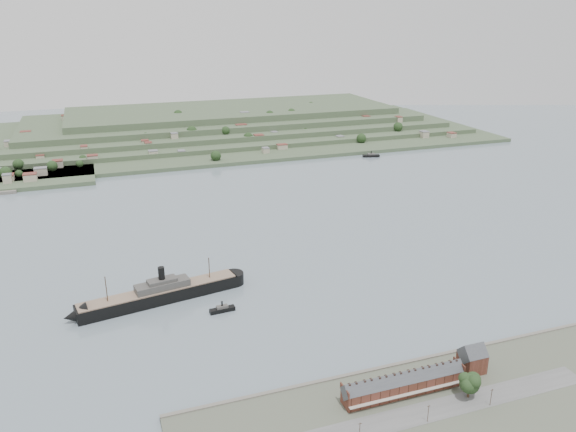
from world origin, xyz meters
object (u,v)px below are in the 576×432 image
object	(u,v)px
terrace_row	(404,384)
fig_tree	(471,383)
tugboat	(222,309)
steamship	(155,295)
gabled_building	(472,359)

from	to	relation	value
terrace_row	fig_tree	bearing A→B (deg)	-25.20
tugboat	steamship	bearing A→B (deg)	145.43
gabled_building	fig_tree	distance (m)	20.17
terrace_row	fig_tree	xyz separation A→B (m)	(24.96, -11.74, 2.35)
tugboat	fig_tree	bearing A→B (deg)	-53.32
steamship	fig_tree	bearing A→B (deg)	-49.06
terrace_row	gabled_building	world-z (taller)	gabled_building
steamship	tugboat	distance (m)	40.42
gabled_building	steamship	size ratio (longest dim) A/B	0.14
terrace_row	fig_tree	world-z (taller)	fig_tree
tugboat	fig_tree	size ratio (longest dim) A/B	1.21
fig_tree	terrace_row	bearing A→B (deg)	154.80
terrace_row	tugboat	size ratio (longest dim) A/B	3.89
tugboat	terrace_row	bearing A→B (deg)	-59.97
tugboat	fig_tree	distance (m)	136.01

